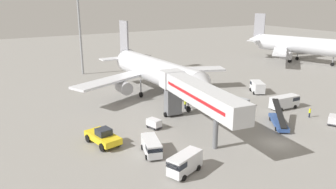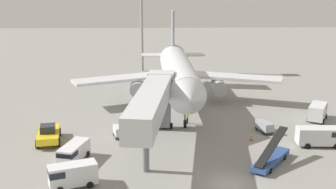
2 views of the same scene
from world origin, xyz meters
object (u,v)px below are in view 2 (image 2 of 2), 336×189
jet_bridge (153,101)px  service_van_outer_left (73,152)px  service_van_far_center (71,174)px  service_van_near_center (322,136)px  safety_cone_alpha (251,138)px  ground_crew_worker_foreground (187,117)px  airplane_at_gate (178,73)px  service_van_mid_right (318,111)px  baggage_cart_rear_right (119,131)px  baggage_cart_near_right (264,126)px  pushback_tug (48,134)px  belt_loader_truck (271,158)px

jet_bridge → service_van_outer_left: 10.71m
service_van_far_center → service_van_outer_left: service_van_far_center is taller
service_van_near_center → safety_cone_alpha: size_ratio=8.47×
service_van_far_center → ground_crew_worker_foreground: (12.70, 18.96, -0.36)m
service_van_outer_left → ground_crew_worker_foreground: (13.64, 12.81, -0.18)m
airplane_at_gate → service_van_mid_right: 22.09m
service_van_far_center → service_van_mid_right: service_van_far_center is taller
baggage_cart_rear_right → safety_cone_alpha: bearing=-5.3°
baggage_cart_near_right → service_van_mid_right: bearing=29.1°
service_van_near_center → service_van_outer_left: (-29.39, -3.87, -0.17)m
pushback_tug → service_van_outer_left: (4.26, -6.16, 0.08)m
airplane_at_gate → belt_loader_truck: bearing=-70.0°
service_van_outer_left → service_van_far_center: bearing=-81.3°
service_van_mid_right → baggage_cart_near_right: (-9.05, -5.05, -0.53)m
airplane_at_gate → service_van_far_center: (-11.94, -29.13, -3.90)m
service_van_outer_left → baggage_cart_near_right: bearing=20.8°
safety_cone_alpha → jet_bridge: bearing=-168.1°
airplane_at_gate → baggage_cart_rear_right: bearing=-118.7°
pushback_tug → ground_crew_worker_foreground: size_ratio=3.36×
service_van_near_center → service_van_outer_left: size_ratio=1.11×
pushback_tug → service_van_far_center: (5.21, -12.31, 0.25)m
jet_bridge → service_van_near_center: 20.97m
service_van_far_center → service_van_mid_right: (31.77, 20.20, -0.01)m
service_van_near_center → baggage_cart_rear_right: 25.20m
airplane_at_gate → baggage_cart_near_right: 18.20m
service_van_outer_left → ground_crew_worker_foreground: 18.72m
jet_bridge → pushback_tug: (-13.20, 2.67, -4.85)m
jet_bridge → belt_loader_truck: bearing=-20.9°
service_van_mid_right → airplane_at_gate: bearing=155.8°
belt_loader_truck → baggage_cart_near_right: size_ratio=2.26×
baggage_cart_rear_right → safety_cone_alpha: size_ratio=3.74×
airplane_at_gate → baggage_cart_near_right: size_ratio=11.86×
safety_cone_alpha → airplane_at_gate: bearing=116.5°
airplane_at_gate → service_van_outer_left: airplane_at_gate is taller
jet_bridge → belt_loader_truck: size_ratio=3.20×
baggage_cart_near_right → safety_cone_alpha: 3.79m
service_van_outer_left → baggage_cart_rear_right: (4.48, 7.65, -0.35)m
belt_loader_truck → service_van_near_center: bearing=34.8°
pushback_tug → baggage_cart_rear_right: pushback_tug is taller
baggage_cart_rear_right → safety_cone_alpha: (16.81, -1.56, -0.47)m
baggage_cart_rear_right → airplane_at_gate: bearing=61.3°
airplane_at_gate → belt_loader_truck: airplane_at_gate is taller
pushback_tug → baggage_cart_near_right: (27.92, 2.85, -0.28)m
airplane_at_gate → ground_crew_worker_foreground: bearing=-85.7°
belt_loader_truck → ground_crew_worker_foreground: (-8.14, 14.24, 0.20)m
jet_bridge → service_van_far_center: bearing=-129.6°
pushback_tug → safety_cone_alpha: pushback_tug is taller
jet_bridge → baggage_cart_rear_right: jet_bridge is taller
service_van_far_center → safety_cone_alpha: (20.35, 12.24, -1.01)m
service_van_near_center → service_van_far_center: (-28.45, -10.01, 0.00)m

